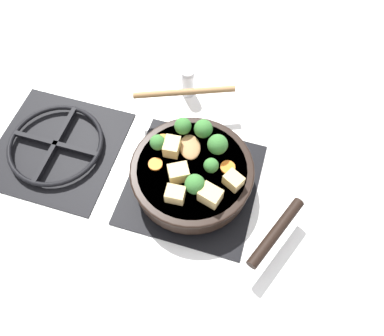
# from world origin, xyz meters

# --- Properties ---
(ground_plane) EXTENTS (2.40, 2.40, 0.00)m
(ground_plane) POSITION_xyz_m (0.00, 0.00, 0.00)
(ground_plane) COLOR white
(front_burner_grate) EXTENTS (0.31, 0.31, 0.03)m
(front_burner_grate) POSITION_xyz_m (0.00, 0.00, 0.01)
(front_burner_grate) COLOR black
(front_burner_grate) RESTS_ON ground_plane
(rear_burner_grate) EXTENTS (0.31, 0.31, 0.03)m
(rear_burner_grate) POSITION_xyz_m (0.00, 0.36, 0.01)
(rear_burner_grate) COLOR black
(rear_burner_grate) RESTS_ON ground_plane
(skillet_pan) EXTENTS (0.32, 0.40, 0.06)m
(skillet_pan) POSITION_xyz_m (-0.00, -0.00, 0.06)
(skillet_pan) COLOR black
(skillet_pan) RESTS_ON front_burner_grate
(wooden_spoon) EXTENTS (0.25, 0.24, 0.02)m
(wooden_spoon) POSITION_xyz_m (0.14, 0.05, 0.09)
(wooden_spoon) COLOR #A87A4C
(wooden_spoon) RESTS_ON skillet_pan
(tofu_cube_center_large) EXTENTS (0.05, 0.06, 0.04)m
(tofu_cube_center_large) POSITION_xyz_m (-0.03, 0.02, 0.10)
(tofu_cube_center_large) COLOR #DBB770
(tofu_cube_center_large) RESTS_ON skillet_pan
(tofu_cube_near_handle) EXTENTS (0.03, 0.04, 0.03)m
(tofu_cube_near_handle) POSITION_xyz_m (-0.08, 0.01, 0.10)
(tofu_cube_near_handle) COLOR #DBB770
(tofu_cube_near_handle) RESTS_ON skillet_pan
(tofu_cube_east_chunk) EXTENTS (0.05, 0.05, 0.03)m
(tofu_cube_east_chunk) POSITION_xyz_m (-0.01, -0.10, 0.10)
(tofu_cube_east_chunk) COLOR #DBB770
(tofu_cube_east_chunk) RESTS_ON skillet_pan
(tofu_cube_west_chunk) EXTENTS (0.05, 0.04, 0.03)m
(tofu_cube_west_chunk) POSITION_xyz_m (0.03, 0.06, 0.10)
(tofu_cube_west_chunk) COLOR #DBB770
(tofu_cube_west_chunk) RESTS_ON skillet_pan
(tofu_cube_back_piece) EXTENTS (0.05, 0.05, 0.04)m
(tofu_cube_back_piece) POSITION_xyz_m (-0.06, -0.06, 0.10)
(tofu_cube_back_piece) COLOR #DBB770
(tofu_cube_back_piece) RESTS_ON skillet_pan
(broccoli_floret_near_spoon) EXTENTS (0.03, 0.03, 0.04)m
(broccoli_floret_near_spoon) POSITION_xyz_m (0.01, -0.04, 0.11)
(broccoli_floret_near_spoon) COLOR #709956
(broccoli_floret_near_spoon) RESTS_ON skillet_pan
(broccoli_floret_center_top) EXTENTS (0.05, 0.05, 0.05)m
(broccoli_floret_center_top) POSITION_xyz_m (0.06, -0.04, 0.11)
(broccoli_floret_center_top) COLOR #709956
(broccoli_floret_center_top) RESTS_ON skillet_pan
(broccoli_floret_east_rim) EXTENTS (0.04, 0.04, 0.05)m
(broccoli_floret_east_rim) POSITION_xyz_m (0.09, 0.05, 0.11)
(broccoli_floret_east_rim) COLOR #709956
(broccoli_floret_east_rim) RESTS_ON skillet_pan
(broccoli_floret_west_rim) EXTENTS (0.04, 0.04, 0.04)m
(broccoli_floret_west_rim) POSITION_xyz_m (0.03, 0.09, 0.11)
(broccoli_floret_west_rim) COLOR #709956
(broccoli_floret_west_rim) RESTS_ON skillet_pan
(broccoli_floret_north_edge) EXTENTS (0.04, 0.04, 0.05)m
(broccoli_floret_north_edge) POSITION_xyz_m (0.09, 0.00, 0.11)
(broccoli_floret_north_edge) COLOR #709956
(broccoli_floret_north_edge) RESTS_ON skillet_pan
(broccoli_floret_south_cluster) EXTENTS (0.04, 0.04, 0.05)m
(broccoli_floret_south_cluster) POSITION_xyz_m (-0.05, -0.02, 0.11)
(broccoli_floret_south_cluster) COLOR #709956
(broccoli_floret_south_cluster) RESTS_ON skillet_pan
(carrot_slice_orange_thin) EXTENTS (0.03, 0.03, 0.01)m
(carrot_slice_orange_thin) POSITION_xyz_m (-0.02, 0.08, 0.08)
(carrot_slice_orange_thin) COLOR orange
(carrot_slice_orange_thin) RESTS_ON skillet_pan
(carrot_slice_near_center) EXTENTS (0.03, 0.03, 0.01)m
(carrot_slice_near_center) POSITION_xyz_m (0.02, -0.08, 0.08)
(carrot_slice_near_center) COLOR orange
(carrot_slice_near_center) RESTS_ON skillet_pan
(carrot_slice_edge_slice) EXTENTS (0.03, 0.03, 0.01)m
(carrot_slice_edge_slice) POSITION_xyz_m (0.05, 0.09, 0.08)
(carrot_slice_edge_slice) COLOR orange
(carrot_slice_edge_slice) RESTS_ON skillet_pan
(salt_shaker) EXTENTS (0.04, 0.04, 0.09)m
(salt_shaker) POSITION_xyz_m (0.27, 0.09, 0.04)
(salt_shaker) COLOR white
(salt_shaker) RESTS_ON ground_plane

